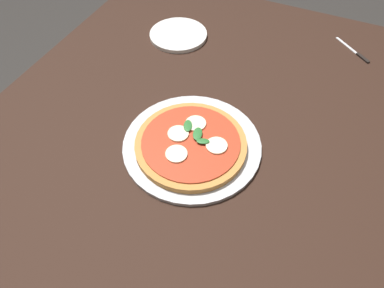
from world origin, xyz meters
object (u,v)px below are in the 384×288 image
Objects in this scene: knife at (356,53)px; plate_white at (178,35)px; dining_table at (190,142)px; pizza at (191,144)px; serving_tray at (192,145)px.

plate_white is at bearing 105.17° from knife.
dining_table is 7.25× the size of plate_white.
knife is (0.16, -0.61, -0.00)m from plate_white.
pizza is 0.53m from plate_white.
serving_tray is 0.02m from pizza.
plate_white is (0.45, 0.26, 0.00)m from serving_tray.
dining_table is 0.12m from serving_tray.
knife is at bearing -74.83° from plate_white.
serving_tray is at bearing -150.05° from plate_white.
pizza is at bearing -153.23° from dining_table.
dining_table is 0.67m from knife.
knife is (0.54, -0.39, 0.08)m from dining_table.
knife is at bearing -29.54° from serving_tray.
plate_white is at bearing 30.08° from dining_table.
pizza is (-0.01, -0.00, 0.02)m from serving_tray.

